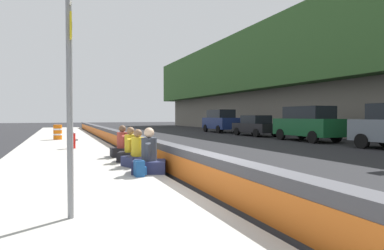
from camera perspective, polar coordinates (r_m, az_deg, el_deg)
ground_plane at (r=6.89m, az=3.56°, el=-12.27°), size 160.00×160.00×0.00m
sidewalk_strip at (r=6.22m, az=-19.58°, el=-13.23°), size 80.00×4.40×0.14m
jersey_barrier at (r=6.80m, az=3.54°, el=-8.80°), size 76.00×0.45×0.85m
route_sign_post at (r=5.09m, az=-20.83°, el=7.80°), size 0.44×0.09×3.60m
fire_hydrant at (r=15.99m, az=-20.36°, el=-2.31°), size 0.26×0.46×0.88m
seated_person_foreground at (r=8.71m, az=-7.60°, el=-5.90°), size 0.97×1.05×1.20m
seated_person_middle at (r=9.92m, az=-9.56°, el=-5.15°), size 0.91×0.98×1.11m
seated_person_rear at (r=10.96m, az=-10.83°, el=-4.46°), size 0.94×1.01×1.15m
seated_person_far at (r=12.35m, az=-12.22°, el=-3.76°), size 0.75×0.85×1.17m
backpack at (r=8.24m, az=-9.26°, el=-7.61°), size 0.32×0.28×0.40m
construction_barrel at (r=22.36m, az=-22.69°, el=-1.17°), size 0.54×0.54×0.95m
parked_car_third at (r=22.39m, az=19.77°, el=0.31°), size 4.81×2.09×2.28m
parked_car_fourth at (r=27.07m, az=11.15°, el=-0.09°), size 4.53×2.00×1.71m
parked_car_midline at (r=32.46m, az=5.02°, el=0.77°), size 4.84×2.15×2.28m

